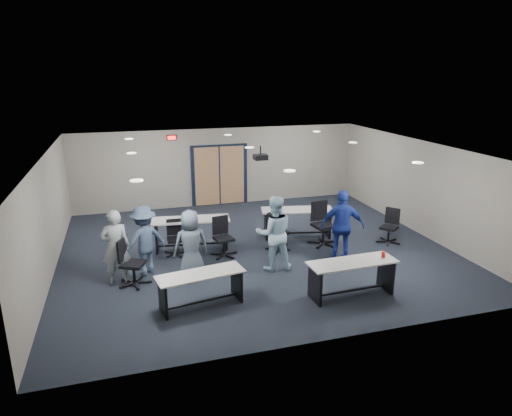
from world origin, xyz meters
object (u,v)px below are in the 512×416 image
object	(u,v)px
table_back_right	(297,218)
chair_back_a	(175,238)
chair_back_b	(224,237)
chair_back_c	(278,231)
table_front_left	(201,284)
person_navy	(342,226)
chair_loose_right	(389,226)
chair_back_d	(324,224)
person_plaid	(191,245)
person_lightblue	(274,233)
table_back_left	(191,228)
chair_loose_left	(133,262)
person_gray	(115,247)
table_front_right	(352,272)
person_back	(144,240)

from	to	relation	value
table_back_right	chair_back_a	bearing A→B (deg)	-161.88
chair_back_b	chair_back_c	world-z (taller)	chair_back_b
table_front_left	table_back_right	distance (m)	4.65
person_navy	chair_loose_right	bearing A→B (deg)	-138.92
chair_back_c	chair_back_d	bearing A→B (deg)	-29.68
table_back_right	chair_back_c	world-z (taller)	table_back_right
table_back_right	chair_back_a	distance (m)	3.53
person_plaid	person_lightblue	distance (m)	1.98
table_front_left	table_back_left	xyz separation A→B (m)	(0.29, 3.18, 0.08)
table_back_right	chair_loose_right	xyz separation A→B (m)	(2.27, -1.19, -0.09)
chair_back_d	chair_loose_left	xyz separation A→B (m)	(-5.07, -1.05, -0.06)
chair_back_a	chair_back_c	world-z (taller)	chair_back_c
person_plaid	person_lightblue	bearing A→B (deg)	174.45
table_front_left	person_plaid	xyz separation A→B (m)	(0.01, 1.32, 0.33)
person_gray	person_navy	distance (m)	5.40
table_front_right	person_lightblue	world-z (taller)	person_lightblue
chair_back_c	chair_loose_right	xyz separation A→B (m)	(3.09, -0.41, -0.02)
table_front_left	person_navy	world-z (taller)	person_navy
chair_back_a	person_plaid	world-z (taller)	person_plaid
table_front_right	table_back_left	distance (m)	4.61
table_front_right	chair_back_c	xyz separation A→B (m)	(-0.64, 2.90, -0.03)
person_back	chair_loose_right	bearing A→B (deg)	157.51
table_front_left	chair_loose_left	xyz separation A→B (m)	(-1.27, 1.38, 0.05)
table_back_left	person_back	bearing A→B (deg)	-128.02
chair_loose_right	table_front_right	bearing A→B (deg)	-83.62
table_front_left	chair_loose_right	distance (m)	5.96
person_navy	chair_back_d	bearing A→B (deg)	-72.52
chair_back_c	person_plaid	distance (m)	2.76
table_front_right	chair_back_a	world-z (taller)	chair_back_a
chair_back_d	person_navy	size ratio (longest dim) A/B	0.65
chair_loose_right	chair_back_d	bearing A→B (deg)	-141.18
person_back	chair_back_d	bearing A→B (deg)	162.55
chair_back_a	person_back	xyz separation A→B (m)	(-0.81, -0.94, 0.37)
chair_back_b	person_lightblue	distance (m)	1.54
chair_back_a	chair_loose_left	xyz separation A→B (m)	(-1.10, -1.48, 0.08)
person_navy	table_front_right	bearing A→B (deg)	89.21
person_gray	person_navy	xyz separation A→B (m)	(5.39, -0.27, 0.05)
chair_back_b	person_gray	world-z (taller)	person_gray
chair_back_a	person_lightblue	xyz separation A→B (m)	(2.17, -1.56, 0.46)
table_front_right	person_back	world-z (taller)	person_back
table_back_right	person_plaid	distance (m)	3.84
chair_back_d	person_navy	distance (m)	1.18
table_front_left	chair_back_a	bearing A→B (deg)	84.00
chair_back_d	chair_back_a	bearing A→B (deg)	165.32
chair_back_a	chair_back_c	bearing A→B (deg)	-8.09
table_front_right	chair_back_b	world-z (taller)	chair_back_b
table_front_left	chair_loose_right	bearing A→B (deg)	10.60
chair_back_c	person_navy	distance (m)	1.76
chair_back_d	chair_loose_right	xyz separation A→B (m)	(1.80, -0.39, -0.11)
table_front_left	person_gray	xyz separation A→B (m)	(-1.62, 1.57, 0.38)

